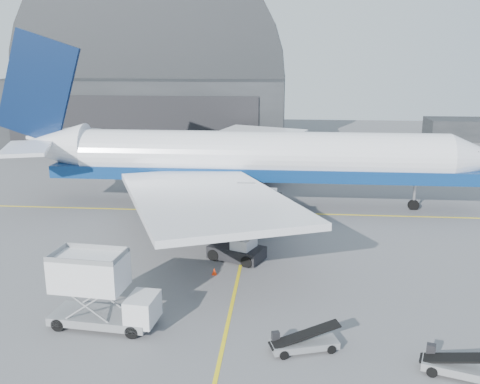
# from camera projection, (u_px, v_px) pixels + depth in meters

# --- Properties ---
(ground) EXTENTS (200.00, 200.00, 0.00)m
(ground) POSITION_uv_depth(u_px,v_px,m) (234.00, 294.00, 38.41)
(ground) COLOR #565659
(ground) RESTS_ON ground
(taxi_lines) EXTENTS (80.00, 42.12, 0.02)m
(taxi_lines) POSITION_uv_depth(u_px,v_px,m) (247.00, 235.00, 50.60)
(taxi_lines) COLOR yellow
(taxi_lines) RESTS_ON ground
(hangar) EXTENTS (50.00, 28.30, 28.00)m
(hangar) POSITION_uv_depth(u_px,v_px,m) (151.00, 91.00, 100.29)
(hangar) COLOR black
(hangar) RESTS_ON ground
(distant_bldg_a) EXTENTS (14.00, 8.00, 4.00)m
(distant_bldg_a) POSITION_uv_depth(u_px,v_px,m) (463.00, 139.00, 104.52)
(distant_bldg_a) COLOR black
(distant_bldg_a) RESTS_ON ground
(airliner) EXTENTS (55.39, 53.71, 19.44)m
(airliner) POSITION_uv_depth(u_px,v_px,m) (242.00, 158.00, 58.86)
(airliner) COLOR white
(airliner) RESTS_ON ground
(catering_truck) EXTENTS (6.99, 3.18, 4.66)m
(catering_truck) POSITION_uv_depth(u_px,v_px,m) (99.00, 291.00, 33.45)
(catering_truck) COLOR gray
(catering_truck) RESTS_ON ground
(pushback_tug) EXTENTS (5.08, 4.05, 2.07)m
(pushback_tug) POSITION_uv_depth(u_px,v_px,m) (238.00, 251.00, 44.60)
(pushback_tug) COLOR black
(pushback_tug) RESTS_ON ground
(belt_loader_a) EXTENTS (4.26, 2.44, 1.60)m
(belt_loader_a) POSITION_uv_depth(u_px,v_px,m) (303.00, 343.00, 31.11)
(belt_loader_a) COLOR gray
(belt_loader_a) RESTS_ON ground
(belt_loader_b) EXTENTS (4.66, 2.75, 1.75)m
(belt_loader_b) POSITION_uv_depth(u_px,v_px,m) (463.00, 367.00, 28.63)
(belt_loader_b) COLOR gray
(belt_loader_b) RESTS_ON ground
(traffic_cone) EXTENTS (0.38, 0.38, 0.55)m
(traffic_cone) POSITION_uv_depth(u_px,v_px,m) (214.00, 271.00, 41.68)
(traffic_cone) COLOR red
(traffic_cone) RESTS_ON ground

